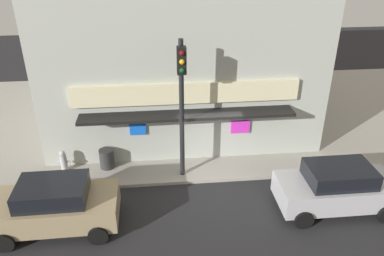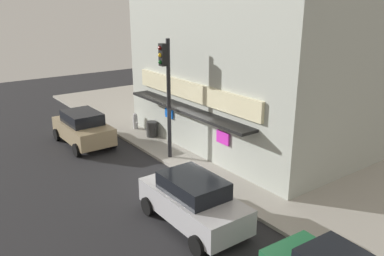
# 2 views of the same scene
# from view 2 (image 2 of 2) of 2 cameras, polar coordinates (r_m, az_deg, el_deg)

# --- Properties ---
(ground_plane) EXTENTS (50.34, 50.34, 0.00)m
(ground_plane) POSITION_cam_2_polar(r_m,az_deg,el_deg) (17.42, -2.62, -6.09)
(ground_plane) COLOR #232326
(sidewalk) EXTENTS (33.56, 12.09, 0.13)m
(sidewalk) POSITION_cam_2_polar(r_m,az_deg,el_deg) (21.08, 11.19, -1.85)
(sidewalk) COLOR #A39E93
(sidewalk) RESTS_ON ground_plane
(corner_building) EXTENTS (11.69, 10.85, 7.64)m
(corner_building) POSITION_cam_2_polar(r_m,az_deg,el_deg) (21.14, 11.25, 9.09)
(corner_building) COLOR #ADB2A8
(corner_building) RESTS_ON sidewalk
(traffic_light) EXTENTS (0.32, 0.58, 5.43)m
(traffic_light) POSITION_cam_2_polar(r_m,az_deg,el_deg) (17.45, -3.70, 6.37)
(traffic_light) COLOR black
(traffic_light) RESTS_ON sidewalk
(fire_hydrant) EXTENTS (0.51, 0.27, 0.91)m
(fire_hydrant) POSITION_cam_2_polar(r_m,az_deg,el_deg) (22.57, -8.20, 1.00)
(fire_hydrant) COLOR #B2B2B7
(fire_hydrant) RESTS_ON sidewalk
(trash_can) EXTENTS (0.58, 0.58, 0.81)m
(trash_can) POSITION_cam_2_polar(r_m,az_deg,el_deg) (21.20, -5.85, -0.14)
(trash_can) COLOR #2D2D2D
(trash_can) RESTS_ON sidewalk
(pedestrian) EXTENTS (0.56, 0.56, 1.73)m
(pedestrian) POSITION_cam_2_polar(r_m,az_deg,el_deg) (18.70, 2.62, -0.80)
(pedestrian) COLOR navy
(pedestrian) RESTS_ON sidewalk
(potted_plant_by_doorway) EXTENTS (0.66, 0.66, 0.97)m
(potted_plant_by_doorway) POSITION_cam_2_polar(r_m,az_deg,el_deg) (20.29, -0.66, -0.39)
(potted_plant_by_doorway) COLOR #59595B
(potted_plant_by_doorway) RESTS_ON sidewalk
(parked_car_tan) EXTENTS (4.04, 2.10, 1.73)m
(parked_car_tan) POSITION_cam_2_polar(r_m,az_deg,el_deg) (20.91, -15.50, 0.01)
(parked_car_tan) COLOR #9E8966
(parked_car_tan) RESTS_ON ground_plane
(parked_car_silver) EXTENTS (4.10, 2.01, 1.71)m
(parked_car_silver) POSITION_cam_2_polar(r_m,az_deg,el_deg) (13.08, 0.15, -10.48)
(parked_car_silver) COLOR #B7B7BC
(parked_car_silver) RESTS_ON ground_plane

